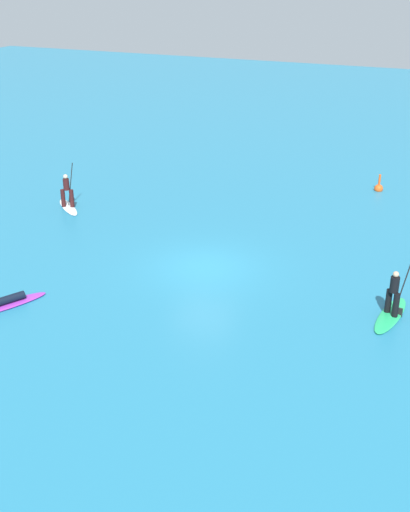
{
  "coord_description": "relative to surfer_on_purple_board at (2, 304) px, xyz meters",
  "views": [
    {
      "loc": [
        9.79,
        -21.39,
        11.03
      ],
      "look_at": [
        0.0,
        0.0,
        0.5
      ],
      "focal_mm": 45.49,
      "sensor_mm": 36.0,
      "label": 1
    }
  ],
  "objects": [
    {
      "name": "surfer_on_purple_board",
      "position": [
        0.0,
        0.0,
        0.0
      ],
      "size": [
        2.05,
        3.25,
        0.38
      ],
      "rotation": [
        0.0,
        0.0,
        4.25
      ],
      "color": "purple",
      "rests_on": "ground_plane"
    },
    {
      "name": "marker_buoy",
      "position": [
        9.58,
        18.75,
        0.03
      ],
      "size": [
        0.47,
        0.47,
        1.02
      ],
      "color": "#E55119",
      "rests_on": "ground_plane"
    },
    {
      "name": "surfer_on_white_board",
      "position": [
        -4.0,
        9.56,
        0.38
      ],
      "size": [
        2.39,
        2.14,
        2.25
      ],
      "rotation": [
        0.0,
        0.0,
        2.44
      ],
      "color": "white",
      "rests_on": "ground_plane"
    },
    {
      "name": "surfer_on_green_board",
      "position": [
        12.62,
        5.05,
        0.26
      ],
      "size": [
        0.99,
        2.99,
        2.22
      ],
      "rotation": [
        0.0,
        0.0,
        1.46
      ],
      "color": "#23B266",
      "rests_on": "ground_plane"
    },
    {
      "name": "ground_plane",
      "position": [
        5.14,
        6.01,
        -0.13
      ],
      "size": [
        120.0,
        120.0,
        0.0
      ],
      "primitive_type": "plane",
      "color": "teal",
      "rests_on": "ground"
    }
  ]
}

